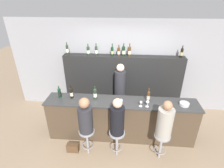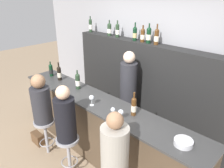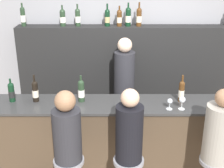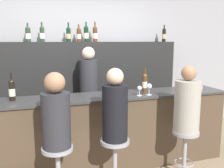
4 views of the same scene
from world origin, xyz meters
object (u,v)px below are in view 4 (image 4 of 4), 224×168
Objects in this scene: wine_bottle_backbar_4 at (79,35)px; guest_seated_middle at (115,109)px; wine_bottle_counter_2 at (58,87)px; wine_glass_0 at (109,89)px; guest_seated_left at (56,114)px; wine_bottle_counter_3 at (145,82)px; wine_bottle_backbar_1 at (28,34)px; wine_bottle_backbar_6 at (95,34)px; bar_stool_left at (58,160)px; bartender at (89,101)px; wine_bottle_backbar_2 at (42,34)px; wine_bottle_counter_1 at (12,90)px; metal_bowl at (195,88)px; wine_bottle_backbar_5 at (86,34)px; bar_stool_right at (185,142)px; wine_bottle_backbar_3 at (69,34)px; guest_seated_right at (187,103)px; wine_glass_1 at (139,89)px; bar_stool_middle at (115,152)px; wine_glass_2 at (149,87)px.

guest_seated_middle is at bearing -87.65° from wine_bottle_backbar_4.
wine_bottle_counter_2 reaches higher than wine_glass_0.
wine_bottle_backbar_4 reaches higher than guest_seated_left.
wine_bottle_counter_3 is 1.99m from wine_bottle_backbar_1.
wine_bottle_backbar_4 is 0.28m from wine_bottle_backbar_6.
wine_bottle_backbar_6 is 2.09m from guest_seated_left.
wine_bottle_backbar_4 is at bearing 71.94° from bar_stool_left.
wine_bottle_backbar_2 is at bearing 147.43° from bartender.
wine_bottle_backbar_4 reaches higher than wine_glass_0.
guest_seated_left is (0.25, -1.72, -0.84)m from wine_bottle_backbar_1.
wine_bottle_backbar_4 is (1.01, 1.08, 0.67)m from wine_bottle_counter_1.
guest_seated_middle is at bearing -30.42° from wine_bottle_counter_1.
wine_bottle_backbar_2 reaches higher than wine_glass_0.
wine_bottle_backbar_1 is at bearing 152.72° from metal_bowl.
wine_bottle_backbar_5 is 0.53× the size of bar_stool_right.
wine_bottle_counter_3 reaches higher than bar_stool_right.
wine_bottle_backbar_4 is (0.17, 0.00, -0.00)m from wine_bottle_backbar_3.
wine_bottle_backbar_2 reaches higher than guest_seated_right.
wine_glass_1 is at bearing -48.70° from wine_bottle_backbar_2.
guest_seated_left is at bearing 90.00° from bar_stool_left.
bar_stool_left is 1.00× the size of bar_stool_right.
guest_seated_left reaches higher than wine_glass_1.
wine_glass_0 is 0.95m from bartender.
bar_stool_middle is (-0.65, -0.64, -0.66)m from wine_bottle_counter_3.
wine_bottle_backbar_1 reaches higher than guest_seated_middle.
guest_seated_right is at bearing 180.00° from bar_stool_right.
metal_bowl is (0.80, 0.11, -0.08)m from wine_glass_2.
wine_bottle_backbar_2 is 0.95× the size of wine_bottle_backbar_5.
wine_bottle_backbar_3 reaches higher than bar_stool_left.
metal_bowl is (0.76, -0.10, -0.10)m from wine_bottle_counter_3.
bar_stool_right is (0.70, -1.72, -1.34)m from wine_bottle_backbar_6.
bartender is at bearing -116.80° from wine_bottle_backbar_6.
wine_bottle_counter_2 is at bearing 168.17° from wine_glass_1.
wine_bottle_backbar_4 is 2.24m from bar_stool_left.
wine_bottle_counter_1 is 2.18× the size of wine_glass_2.
wine_glass_0 is (0.60, -0.21, -0.02)m from wine_bottle_counter_2.
bar_stool_left is 1.62m from guest_seated_right.
guest_seated_left reaches higher than wine_glass_2.
wine_bottle_backbar_3 is at bearing 98.00° from guest_seated_middle.
bartender is at bearing 64.22° from guest_seated_left.
wine_bottle_counter_1 is at bearing 149.58° from guest_seated_middle.
wine_bottle_counter_3 is 1.04× the size of wine_bottle_backbar_3.
wine_glass_2 is at bearing 0.00° from wine_glass_0.
wine_bottle_backbar_5 is at bearing 88.09° from guest_seated_middle.
wine_bottle_counter_1 is 1.17× the size of wine_bottle_backbar_4.
guest_seated_right is at bearing -54.77° from bartender.
bartender is at bearing 90.18° from bar_stool_middle.
wine_bottle_backbar_3 is (0.30, 1.08, 0.67)m from wine_bottle_counter_2.
metal_bowl is at bearing -29.65° from wine_bottle_backbar_2.
wine_bottle_backbar_2 is (0.42, 1.08, 0.68)m from wine_bottle_counter_1.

